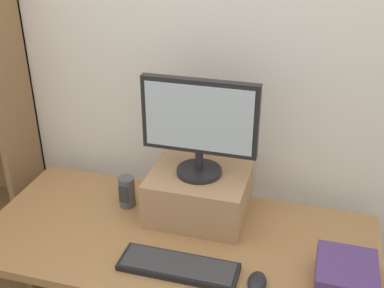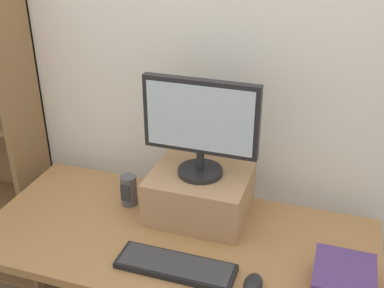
% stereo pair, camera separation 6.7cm
% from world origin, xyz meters
% --- Properties ---
extents(back_wall, '(7.00, 0.08, 2.60)m').
position_xyz_m(back_wall, '(0.00, 0.50, 1.30)').
color(back_wall, silver).
rests_on(back_wall, ground_plane).
extents(desk, '(1.54, 0.71, 0.73)m').
position_xyz_m(desk, '(0.00, 0.00, 0.66)').
color(desk, '#9E7042').
rests_on(desk, ground_plane).
extents(riser_box, '(0.40, 0.34, 0.19)m').
position_xyz_m(riser_box, '(0.04, 0.18, 0.83)').
color(riser_box, '#A87F56').
rests_on(riser_box, desk).
extents(computer_monitor, '(0.46, 0.18, 0.40)m').
position_xyz_m(computer_monitor, '(0.04, 0.17, 1.15)').
color(computer_monitor, black).
rests_on(computer_monitor, riser_box).
extents(keyboard, '(0.43, 0.14, 0.02)m').
position_xyz_m(keyboard, '(0.06, -0.18, 0.75)').
color(keyboard, black).
rests_on(keyboard, desk).
extents(computer_mouse, '(0.06, 0.10, 0.04)m').
position_xyz_m(computer_mouse, '(0.35, -0.19, 0.75)').
color(computer_mouse, black).
rests_on(computer_mouse, desk).
extents(book_stack, '(0.20, 0.22, 0.10)m').
position_xyz_m(book_stack, '(0.63, -0.11, 0.79)').
color(book_stack, maroon).
rests_on(book_stack, desk).
extents(desk_speaker, '(0.07, 0.07, 0.14)m').
position_xyz_m(desk_speaker, '(-0.27, 0.15, 0.80)').
color(desk_speaker, '#4C4C51').
rests_on(desk_speaker, desk).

